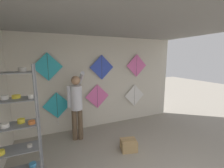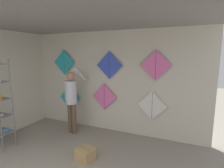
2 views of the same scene
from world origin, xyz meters
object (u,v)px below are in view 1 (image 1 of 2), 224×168
shopkeeper (76,102)px  kite_4 (102,67)px  kite_1 (97,96)px  kite_2 (135,95)px  kite_5 (137,66)px  kite_0 (57,106)px  shelf_rack (13,126)px  cardboard_box (129,145)px  kite_3 (48,67)px

shopkeeper → kite_4: kite_4 is taller
shopkeeper → kite_1: 0.90m
kite_2 → kite_5: size_ratio=1.00×
shopkeeper → kite_2: (2.09, 0.52, -0.15)m
kite_1 → kite_2: 1.36m
kite_0 → kite_2: 2.54m
shelf_rack → shopkeeper: bearing=48.4°
kite_0 → kite_1: bearing=0.0°
cardboard_box → kite_1: size_ratio=0.56×
kite_5 → kite_1: bearing=180.0°
shelf_rack → kite_1: shelf_rack is taller
kite_5 → kite_4: bearing=180.0°
kite_1 → kite_2: kite_1 is taller
shopkeeper → cardboard_box: 1.67m
shopkeeper → kite_2: 2.16m
shopkeeper → kite_4: (0.89, 0.52, 0.85)m
cardboard_box → kite_4: 2.31m
kite_1 → kite_4: bearing=0.0°
cardboard_box → kite_5: size_ratio=0.56×
kite_0 → kite_4: bearing=0.0°
shopkeeper → kite_1: size_ratio=2.42×
kite_2 → cardboard_box: bearing=-125.5°
kite_3 → kite_2: bearing=0.0°
shelf_rack → kite_5: bearing=29.0°
kite_1 → kite_3: kite_3 is taller
kite_1 → kite_5: kite_5 is taller
kite_3 → kite_1: bearing=0.0°
kite_0 → kite_5: bearing=0.0°
shopkeeper → kite_3: kite_3 is taller
shopkeeper → cardboard_box: (1.01, -0.98, -0.90)m
shelf_rack → kite_4: kite_4 is taller
kite_4 → kite_5: size_ratio=1.00×
kite_1 → kite_3: (-1.35, 0.00, 0.95)m
kite_4 → shopkeeper: bearing=-149.7°
shelf_rack → kite_0: 1.99m
kite_0 → kite_5: size_ratio=1.27×
kite_4 → kite_5: bearing=0.0°
shelf_rack → kite_2: shelf_rack is taller
cardboard_box → kite_2: kite_2 is taller
cardboard_box → shopkeeper: bearing=136.0°
shopkeeper → kite_3: bearing=150.6°
kite_3 → kite_5: 2.75m
shopkeeper → kite_4: size_ratio=2.42×
kite_0 → kite_3: size_ratio=1.27×
kite_3 → shelf_rack: bearing=-106.5°
kite_3 → kite_0: bearing=-0.2°
shopkeeper → kite_2: bearing=24.8°
shelf_rack → kite_5: (3.30, 1.83, 0.74)m
shelf_rack → shopkeeper: 1.75m
shopkeeper → kite_5: size_ratio=2.42×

